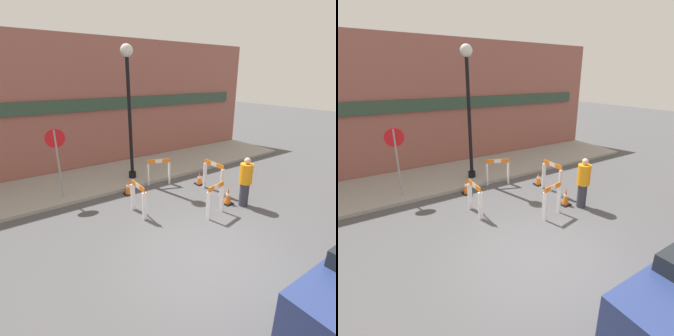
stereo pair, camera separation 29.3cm
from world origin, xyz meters
The scene contains 13 objects.
ground_plane centered at (0.00, 0.00, 0.00)m, with size 60.00×60.00×0.00m, color #4C4C4F.
sidewalk_slab centered at (0.00, 6.05, 0.06)m, with size 18.00×3.09×0.11m.
storefront_facade centered at (0.00, 7.67, 2.75)m, with size 18.00×0.22×5.50m.
streetlamp_post centered at (0.74, 5.31, 3.26)m, with size 0.44×0.44×4.88m.
stop_sign centered at (-2.01, 5.00, 1.66)m, with size 0.60×0.06×2.31m.
barricade_0 centered at (1.37, 4.34, 0.55)m, with size 0.86×0.43×1.01m.
barricade_1 centered at (-0.37, 2.73, 0.54)m, with size 0.14×0.79×1.00m.
barricade_2 centered at (1.48, 1.40, 0.53)m, with size 0.75×0.27×1.00m.
barricade_3 centered at (2.61, 2.69, 0.61)m, with size 0.14×0.92×1.11m.
traffic_cone_0 centered at (2.65, 3.46, 0.23)m, with size 0.30×0.30×0.49m.
traffic_cone_1 centered at (2.35, 1.70, 0.27)m, with size 0.30×0.30×0.57m.
traffic_cone_2 centered at (0.00, 4.18, 0.27)m, with size 0.30×0.30×0.55m.
person_worker centered at (2.68, 1.35, 0.85)m, with size 0.56×0.56×1.61m.
Camera 1 is at (-3.61, -3.54, 3.97)m, focal length 28.00 mm.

